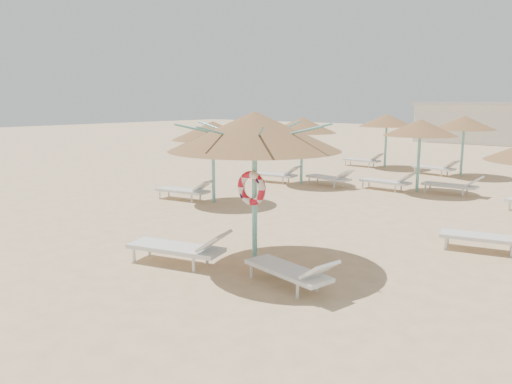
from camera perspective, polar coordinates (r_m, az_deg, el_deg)
The scene contains 6 objects.
ground at distance 10.49m, azimuth -2.12°, elevation -8.22°, with size 120.00×120.00×0.00m, color #DBB385.
main_palapa at distance 10.10m, azimuth -0.16°, elevation 6.93°, with size 3.51×3.51×3.14m.
lounger_main_a at distance 10.43m, azimuth -8.50°, elevation -6.24°, with size 2.29×1.22×0.80m.
lounger_main_b at distance 9.10m, azimuth 4.17°, elevation -8.94°, with size 2.02×0.95×0.71m.
palapa_field at distance 19.36m, azimuth 18.98°, elevation 6.75°, with size 14.22×14.69×2.71m.
service_hut at distance 44.27m, azimuth 23.39°, elevation 7.31°, with size 8.40×4.40×3.25m.
Camera 1 is at (6.66, -7.39, 3.34)m, focal length 35.00 mm.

